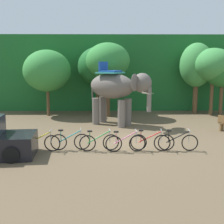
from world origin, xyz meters
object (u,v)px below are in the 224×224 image
(tree_left, at_px, (223,71))
(bike_black, at_px, (178,142))
(tree_center, at_px, (98,67))
(bike_yellow, at_px, (41,142))
(tree_far_right, at_px, (197,65))
(tree_center_right, at_px, (213,65))
(bike_pink, at_px, (125,143))
(tree_far_left, at_px, (108,61))
(bike_red, at_px, (150,142))
(tree_right, at_px, (47,71))
(bike_green, at_px, (99,142))
(elephant, at_px, (117,89))
(bike_teal, at_px, (70,141))

(tree_left, xyz_separation_m, bike_black, (-5.05, -8.67, -2.76))
(tree_center, height_order, bike_black, tree_center)
(bike_yellow, bearing_deg, tree_far_right, 45.54)
(tree_center_right, distance_m, bike_black, 10.30)
(tree_far_right, height_order, bike_pink, tree_far_right)
(tree_far_right, xyz_separation_m, bike_yellow, (-9.30, -9.48, -3.13))
(tree_far_left, height_order, bike_red, tree_far_left)
(tree_right, bearing_deg, tree_far_left, -6.35)
(tree_far_left, height_order, bike_black, tree_far_left)
(tree_left, bearing_deg, bike_green, -134.20)
(bike_red, bearing_deg, bike_green, -179.99)
(tree_far_right, xyz_separation_m, bike_pink, (-5.70, -9.64, -3.13))
(tree_center, xyz_separation_m, tree_left, (8.73, -1.23, -0.28))
(tree_right, xyz_separation_m, tree_far_right, (10.65, 0.82, 0.36))
(tree_far_right, height_order, tree_left, tree_far_right)
(bike_yellow, bearing_deg, tree_far_left, 70.69)
(tree_center_right, height_order, elephant, tree_center_right)
(tree_right, bearing_deg, tree_center, 18.82)
(bike_teal, bearing_deg, bike_yellow, -173.56)
(elephant, bearing_deg, bike_yellow, -122.48)
(bike_yellow, xyz_separation_m, bike_green, (2.49, -0.02, 0.00))
(bike_black, bearing_deg, elephant, 114.72)
(tree_far_right, distance_m, bike_black, 10.59)
(tree_left, bearing_deg, tree_center_right, 171.89)
(bike_yellow, height_order, bike_green, same)
(elephant, xyz_separation_m, bike_yellow, (-3.38, -5.31, -1.82))
(tree_left, bearing_deg, bike_red, -125.80)
(tree_right, distance_m, bike_yellow, 9.19)
(bike_green, xyz_separation_m, bike_red, (2.17, 0.00, 0.00))
(tree_far_left, relative_size, bike_red, 2.97)
(tree_far_left, bearing_deg, tree_left, 3.15)
(tree_center_right, height_order, bike_pink, tree_center_right)
(elephant, bearing_deg, bike_red, -76.49)
(elephant, bearing_deg, bike_black, -65.28)
(bike_green, bearing_deg, tree_center, 91.85)
(elephant, bearing_deg, tree_center_right, 26.46)
(bike_green, height_order, bike_red, same)
(bike_yellow, relative_size, bike_red, 1.00)
(bike_yellow, height_order, bike_pink, same)
(tree_center_right, distance_m, bike_red, 10.84)
(tree_left, bearing_deg, elephant, -156.17)
(tree_center, bearing_deg, bike_teal, -95.45)
(elephant, xyz_separation_m, bike_teal, (-2.14, -5.17, -1.82))
(tree_left, xyz_separation_m, bike_yellow, (-10.90, -8.63, -2.76))
(tree_right, bearing_deg, elephant, -35.28)
(tree_far_right, bearing_deg, tree_center_right, -38.68)
(tree_center, height_order, tree_center_right, tree_center)
(elephant, height_order, bike_pink, elephant)
(tree_center_right, height_order, bike_green, tree_center_right)
(tree_center, xyz_separation_m, tree_far_left, (0.70, -1.67, 0.40))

